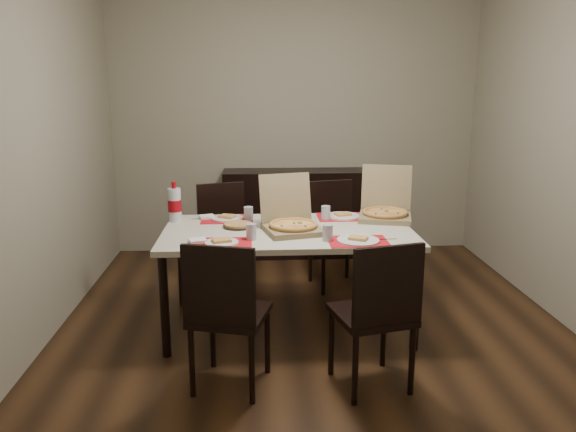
{
  "coord_description": "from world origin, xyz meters",
  "views": [
    {
      "loc": [
        -0.42,
        -3.93,
        1.8
      ],
      "look_at": [
        -0.19,
        -0.0,
        0.85
      ],
      "focal_mm": 35.0,
      "sensor_mm": 36.0,
      "label": 1
    }
  ],
  "objects_px": {
    "sideboard": "(296,213)",
    "dip_bowl": "(305,221)",
    "chair_near_right": "(377,310)",
    "chair_far_right": "(334,229)",
    "chair_near_left": "(226,310)",
    "chair_far_left": "(224,233)",
    "soda_bottle": "(175,205)",
    "pizza_box_center": "(292,223)",
    "dining_table": "(288,238)"
  },
  "relations": [
    {
      "from": "chair_far_left",
      "to": "soda_bottle",
      "type": "height_order",
      "value": "soda_bottle"
    },
    {
      "from": "chair_near_left",
      "to": "chair_far_right",
      "type": "height_order",
      "value": "same"
    },
    {
      "from": "chair_near_right",
      "to": "chair_far_right",
      "type": "relative_size",
      "value": 1.0
    },
    {
      "from": "pizza_box_center",
      "to": "dip_bowl",
      "type": "distance_m",
      "value": 0.26
    },
    {
      "from": "soda_bottle",
      "to": "pizza_box_center",
      "type": "bearing_deg",
      "value": -21.06
    },
    {
      "from": "chair_near_right",
      "to": "chair_far_right",
      "type": "bearing_deg",
      "value": 90.1
    },
    {
      "from": "chair_far_right",
      "to": "soda_bottle",
      "type": "xyz_separation_m",
      "value": [
        -1.31,
        -0.59,
        0.37
      ]
    },
    {
      "from": "dining_table",
      "to": "soda_bottle",
      "type": "height_order",
      "value": "soda_bottle"
    },
    {
      "from": "dining_table",
      "to": "dip_bowl",
      "type": "bearing_deg",
      "value": 52.92
    },
    {
      "from": "dining_table",
      "to": "chair_near_right",
      "type": "xyz_separation_m",
      "value": [
        0.46,
        -0.94,
        -0.17
      ]
    },
    {
      "from": "sideboard",
      "to": "chair_near_left",
      "type": "bearing_deg",
      "value": -102.64
    },
    {
      "from": "sideboard",
      "to": "chair_far_right",
      "type": "xyz_separation_m",
      "value": [
        0.27,
        -0.9,
        0.06
      ]
    },
    {
      "from": "chair_near_left",
      "to": "soda_bottle",
      "type": "height_order",
      "value": "soda_bottle"
    },
    {
      "from": "sideboard",
      "to": "pizza_box_center",
      "type": "height_order",
      "value": "pizza_box_center"
    },
    {
      "from": "chair_far_left",
      "to": "dining_table",
      "type": "bearing_deg",
      "value": -57.99
    },
    {
      "from": "sideboard",
      "to": "dip_bowl",
      "type": "distance_m",
      "value": 1.63
    },
    {
      "from": "chair_far_left",
      "to": "chair_far_right",
      "type": "distance_m",
      "value": 0.97
    },
    {
      "from": "dining_table",
      "to": "chair_far_left",
      "type": "height_order",
      "value": "chair_far_left"
    },
    {
      "from": "chair_near_right",
      "to": "sideboard",
      "type": "bearing_deg",
      "value": 95.77
    },
    {
      "from": "chair_near_left",
      "to": "chair_far_left",
      "type": "xyz_separation_m",
      "value": [
        -0.1,
        1.71,
        0.0
      ]
    },
    {
      "from": "dining_table",
      "to": "chair_far_right",
      "type": "height_order",
      "value": "chair_far_right"
    },
    {
      "from": "chair_near_left",
      "to": "chair_far_left",
      "type": "relative_size",
      "value": 1.0
    },
    {
      "from": "chair_near_right",
      "to": "chair_near_left",
      "type": "bearing_deg",
      "value": 176.82
    },
    {
      "from": "chair_near_left",
      "to": "chair_near_right",
      "type": "height_order",
      "value": "same"
    },
    {
      "from": "chair_far_left",
      "to": "pizza_box_center",
      "type": "distance_m",
      "value": 1.05
    },
    {
      "from": "chair_near_left",
      "to": "sideboard",
      "type": "bearing_deg",
      "value": 77.36
    },
    {
      "from": "pizza_box_center",
      "to": "soda_bottle",
      "type": "distance_m",
      "value": 0.94
    },
    {
      "from": "sideboard",
      "to": "dip_bowl",
      "type": "bearing_deg",
      "value": -91.72
    },
    {
      "from": "sideboard",
      "to": "pizza_box_center",
      "type": "relative_size",
      "value": 2.95
    },
    {
      "from": "pizza_box_center",
      "to": "dip_bowl",
      "type": "xyz_separation_m",
      "value": [
        0.12,
        0.23,
        -0.05
      ]
    },
    {
      "from": "dining_table",
      "to": "chair_far_left",
      "type": "bearing_deg",
      "value": 122.01
    },
    {
      "from": "chair_near_left",
      "to": "soda_bottle",
      "type": "relative_size",
      "value": 3.03
    },
    {
      "from": "chair_near_left",
      "to": "chair_far_right",
      "type": "bearing_deg",
      "value": 63.88
    },
    {
      "from": "chair_far_left",
      "to": "chair_near_right",
      "type": "bearing_deg",
      "value": -60.98
    },
    {
      "from": "dining_table",
      "to": "sideboard",
      "type": "bearing_deg",
      "value": 83.96
    },
    {
      "from": "chair_near_right",
      "to": "chair_far_left",
      "type": "height_order",
      "value": "same"
    },
    {
      "from": "chair_near_left",
      "to": "dip_bowl",
      "type": "distance_m",
      "value": 1.24
    },
    {
      "from": "chair_near_right",
      "to": "pizza_box_center",
      "type": "bearing_deg",
      "value": 116.1
    },
    {
      "from": "chair_far_left",
      "to": "chair_far_right",
      "type": "relative_size",
      "value": 1.0
    },
    {
      "from": "dining_table",
      "to": "pizza_box_center",
      "type": "relative_size",
      "value": 3.54
    },
    {
      "from": "chair_far_left",
      "to": "soda_bottle",
      "type": "relative_size",
      "value": 3.03
    },
    {
      "from": "dining_table",
      "to": "dip_bowl",
      "type": "height_order",
      "value": "dip_bowl"
    },
    {
      "from": "chair_near_right",
      "to": "soda_bottle",
      "type": "height_order",
      "value": "soda_bottle"
    },
    {
      "from": "dining_table",
      "to": "chair_far_left",
      "type": "distance_m",
      "value": 0.98
    },
    {
      "from": "chair_far_right",
      "to": "soda_bottle",
      "type": "height_order",
      "value": "soda_bottle"
    },
    {
      "from": "dining_table",
      "to": "dip_bowl",
      "type": "relative_size",
      "value": 17.74
    },
    {
      "from": "sideboard",
      "to": "dip_bowl",
      "type": "relative_size",
      "value": 14.79
    },
    {
      "from": "chair_far_right",
      "to": "soda_bottle",
      "type": "distance_m",
      "value": 1.48
    },
    {
      "from": "chair_far_right",
      "to": "dip_bowl",
      "type": "relative_size",
      "value": 9.17
    },
    {
      "from": "dining_table",
      "to": "chair_near_right",
      "type": "height_order",
      "value": "chair_near_right"
    }
  ]
}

